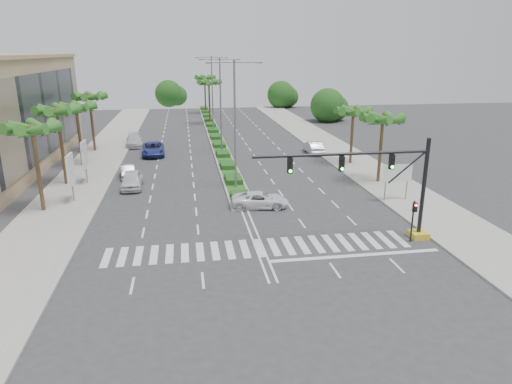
# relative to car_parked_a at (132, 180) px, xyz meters

# --- Properties ---
(ground) EXTENTS (160.00, 160.00, 0.00)m
(ground) POSITION_rel_car_parked_a_xyz_m (9.92, -15.93, -0.82)
(ground) COLOR #333335
(ground) RESTS_ON ground
(footpath_right) EXTENTS (6.00, 120.00, 0.15)m
(footpath_right) POSITION_rel_car_parked_a_xyz_m (25.12, 4.07, -0.75)
(footpath_right) COLOR gray
(footpath_right) RESTS_ON ground
(footpath_left) EXTENTS (6.00, 120.00, 0.15)m
(footpath_left) POSITION_rel_car_parked_a_xyz_m (-5.28, 4.07, -0.75)
(footpath_left) COLOR gray
(footpath_left) RESTS_ON ground
(median) EXTENTS (2.20, 75.00, 0.20)m
(median) POSITION_rel_car_parked_a_xyz_m (9.92, 29.07, -0.72)
(median) COLOR gray
(median) RESTS_ON ground
(median_grass) EXTENTS (1.80, 75.00, 0.04)m
(median_grass) POSITION_rel_car_parked_a_xyz_m (9.92, 29.07, -0.60)
(median_grass) COLOR #265D20
(median_grass) RESTS_ON median
(signal_gantry) EXTENTS (12.60, 1.20, 7.20)m
(signal_gantry) POSITION_rel_car_parked_a_xyz_m (19.19, -15.93, 2.63)
(signal_gantry) COLOR gold
(signal_gantry) RESTS_ON ground
(pedestrian_signal) EXTENTS (0.28, 0.36, 3.00)m
(pedestrian_signal) POSITION_rel_car_parked_a_xyz_m (20.52, -16.61, 1.22)
(pedestrian_signal) COLOR black
(pedestrian_signal) RESTS_ON ground
(direction_sign) EXTENTS (2.70, 0.11, 3.40)m
(direction_sign) POSITION_rel_car_parked_a_xyz_m (23.42, -7.94, 1.63)
(direction_sign) COLOR slate
(direction_sign) RESTS_ON ground
(billboard_near) EXTENTS (0.18, 2.10, 4.35)m
(billboard_near) POSITION_rel_car_parked_a_xyz_m (-4.58, -3.93, 2.14)
(billboard_near) COLOR slate
(billboard_near) RESTS_ON ground
(billboard_far) EXTENTS (0.18, 2.10, 4.35)m
(billboard_far) POSITION_rel_car_parked_a_xyz_m (-4.58, 2.07, 2.14)
(billboard_far) COLOR slate
(billboard_far) RESTS_ON ground
(palm_left_near) EXTENTS (4.57, 4.68, 7.55)m
(palm_left_near) POSITION_rel_car_parked_a_xyz_m (-6.58, -5.93, 5.86)
(palm_left_near) COLOR brown
(palm_left_near) RESTS_ON ground
(palm_left_mid) EXTENTS (4.57, 4.68, 7.95)m
(palm_left_mid) POSITION_rel_car_parked_a_xyz_m (-6.58, 2.07, 6.25)
(palm_left_mid) COLOR brown
(palm_left_mid) RESTS_ON ground
(palm_left_far) EXTENTS (4.57, 4.68, 7.35)m
(palm_left_far) POSITION_rel_car_parked_a_xyz_m (-6.58, 10.07, 5.67)
(palm_left_far) COLOR brown
(palm_left_far) RESTS_ON ground
(palm_left_end) EXTENTS (4.57, 4.68, 7.75)m
(palm_left_end) POSITION_rel_car_parked_a_xyz_m (-6.58, 18.07, 6.06)
(palm_left_end) COLOR brown
(palm_left_end) RESTS_ON ground
(palm_right_near) EXTENTS (4.57, 4.68, 7.05)m
(palm_right_near) POSITION_rel_car_parked_a_xyz_m (24.42, -1.93, 5.38)
(palm_right_near) COLOR brown
(palm_right_near) RESTS_ON ground
(palm_right_far) EXTENTS (4.57, 4.68, 6.75)m
(palm_right_far) POSITION_rel_car_parked_a_xyz_m (24.42, 6.07, 5.09)
(palm_right_far) COLOR brown
(palm_right_far) RESTS_ON ground
(palm_median_a) EXTENTS (4.57, 4.68, 8.05)m
(palm_median_a) POSITION_rel_car_parked_a_xyz_m (9.92, 39.07, 6.35)
(palm_median_a) COLOR brown
(palm_median_a) RESTS_ON ground
(palm_median_b) EXTENTS (4.57, 4.68, 8.05)m
(palm_median_b) POSITION_rel_car_parked_a_xyz_m (9.92, 54.07, 6.35)
(palm_median_b) COLOR brown
(palm_median_b) RESTS_ON ground
(streetlight_near) EXTENTS (5.10, 0.25, 12.00)m
(streetlight_near) POSITION_rel_car_parked_a_xyz_m (9.92, -1.93, 5.98)
(streetlight_near) COLOR slate
(streetlight_near) RESTS_ON ground
(streetlight_mid) EXTENTS (5.10, 0.25, 12.00)m
(streetlight_mid) POSITION_rel_car_parked_a_xyz_m (9.92, 14.07, 5.98)
(streetlight_mid) COLOR slate
(streetlight_mid) RESTS_ON ground
(streetlight_far) EXTENTS (5.10, 0.25, 12.00)m
(streetlight_far) POSITION_rel_car_parked_a_xyz_m (9.92, 30.07, 5.98)
(streetlight_far) COLOR slate
(streetlight_far) RESTS_ON ground
(car_parked_a) EXTENTS (2.04, 4.88, 1.65)m
(car_parked_a) POSITION_rel_car_parked_a_xyz_m (0.00, 0.00, 0.00)
(car_parked_a) COLOR silver
(car_parked_a) RESTS_ON ground
(car_parked_b) EXTENTS (1.86, 4.03, 1.28)m
(car_parked_b) POSITION_rel_car_parked_a_xyz_m (-0.82, 4.04, -0.19)
(car_parked_b) COLOR #B6B7BB
(car_parked_b) RESTS_ON ground
(car_parked_c) EXTENTS (3.06, 6.06, 1.64)m
(car_parked_c) POSITION_rel_car_parked_a_xyz_m (1.22, 14.50, -0.00)
(car_parked_c) COLOR navy
(car_parked_c) RESTS_ON ground
(car_parked_d) EXTENTS (2.70, 5.66, 1.59)m
(car_parked_d) POSITION_rel_car_parked_a_xyz_m (-1.72, 20.99, -0.03)
(car_parked_d) COLOR silver
(car_parked_d) RESTS_ON ground
(car_crossing) EXTENTS (5.07, 2.80, 1.34)m
(car_crossing) POSITION_rel_car_parked_a_xyz_m (11.35, -7.65, -0.15)
(car_crossing) COLOR white
(car_crossing) RESTS_ON ground
(car_right) EXTENTS (1.79, 4.87, 1.59)m
(car_right) POSITION_rel_car_parked_a_xyz_m (21.72, 12.43, -0.03)
(car_right) COLOR silver
(car_right) RESTS_ON ground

